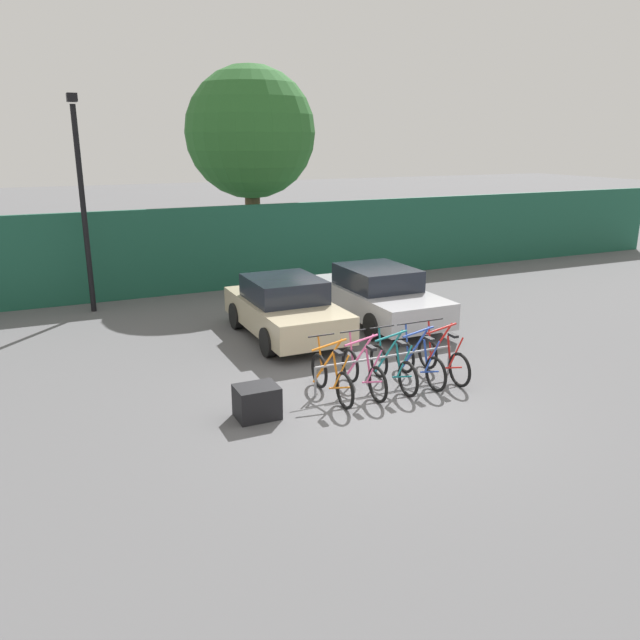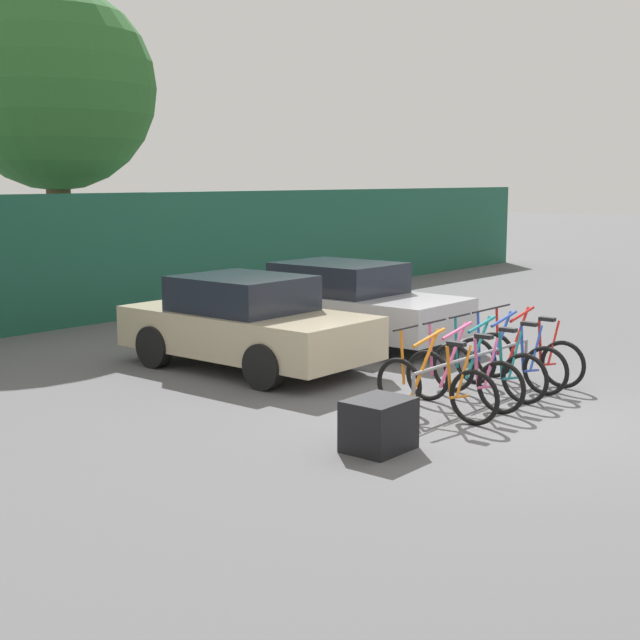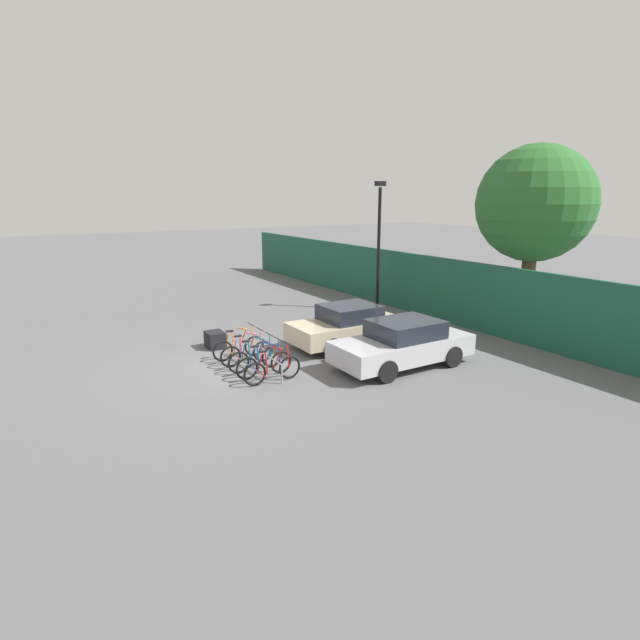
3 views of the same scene
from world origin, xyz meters
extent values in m
plane|color=#59595B|center=(0.00, 0.00, 0.00)|extent=(120.00, 120.00, 0.00)
cube|color=#19513D|center=(0.00, 9.50, 1.28)|extent=(36.00, 0.16, 2.55)
cylinder|color=gray|center=(0.59, 0.68, 0.55)|extent=(2.89, 0.04, 0.04)
cylinder|color=gray|center=(-0.86, 0.68, 0.28)|extent=(0.04, 0.04, 0.55)
cylinder|color=gray|center=(2.04, 0.68, 0.28)|extent=(0.04, 0.04, 0.55)
torus|color=black|center=(-0.61, 0.00, 0.33)|extent=(0.06, 0.66, 0.66)
torus|color=black|center=(-0.61, 1.05, 0.33)|extent=(0.06, 0.66, 0.66)
cylinder|color=orange|center=(-0.61, 0.68, 0.65)|extent=(0.60, 0.04, 0.76)
cylinder|color=orange|center=(-0.61, 0.63, 0.96)|extent=(0.68, 0.04, 0.16)
cylinder|color=orange|center=(-0.61, 0.35, 0.59)|extent=(0.14, 0.04, 0.63)
cylinder|color=orange|center=(-0.61, 0.15, 0.61)|extent=(0.32, 0.03, 0.58)
cylinder|color=orange|center=(-0.61, 0.20, 0.31)|extent=(0.40, 0.03, 0.08)
cylinder|color=orange|center=(-0.61, 1.01, 0.68)|extent=(0.12, 0.04, 0.69)
cylinder|color=black|center=(-0.61, 0.97, 1.04)|extent=(0.52, 0.03, 0.03)
cube|color=black|center=(-0.61, 0.25, 0.93)|extent=(0.10, 0.22, 0.05)
torus|color=black|center=(0.04, 0.00, 0.33)|extent=(0.06, 0.66, 0.66)
torus|color=black|center=(0.04, 1.05, 0.33)|extent=(0.06, 0.66, 0.66)
cylinder|color=#E55993|center=(0.04, 0.68, 0.65)|extent=(0.60, 0.04, 0.76)
cylinder|color=#E55993|center=(0.04, 0.63, 0.96)|extent=(0.68, 0.04, 0.16)
cylinder|color=#E55993|center=(0.04, 0.35, 0.59)|extent=(0.14, 0.04, 0.63)
cylinder|color=#E55993|center=(0.04, 0.15, 0.61)|extent=(0.32, 0.03, 0.58)
cylinder|color=#E55993|center=(0.04, 0.20, 0.31)|extent=(0.40, 0.03, 0.08)
cylinder|color=#E55993|center=(0.04, 1.01, 0.68)|extent=(0.12, 0.04, 0.69)
cylinder|color=black|center=(0.04, 0.97, 1.04)|extent=(0.52, 0.03, 0.03)
cube|color=black|center=(0.04, 0.25, 0.93)|extent=(0.10, 0.22, 0.05)
torus|color=black|center=(0.66, 0.00, 0.33)|extent=(0.06, 0.66, 0.66)
torus|color=black|center=(0.66, 1.05, 0.33)|extent=(0.06, 0.66, 0.66)
cylinder|color=#197A7F|center=(0.66, 0.68, 0.65)|extent=(0.60, 0.04, 0.76)
cylinder|color=#197A7F|center=(0.66, 0.63, 0.96)|extent=(0.68, 0.04, 0.16)
cylinder|color=#197A7F|center=(0.66, 0.35, 0.59)|extent=(0.14, 0.04, 0.63)
cylinder|color=#197A7F|center=(0.66, 0.15, 0.61)|extent=(0.32, 0.03, 0.58)
cylinder|color=#197A7F|center=(0.66, 0.20, 0.31)|extent=(0.40, 0.03, 0.08)
cylinder|color=#197A7F|center=(0.66, 1.01, 0.68)|extent=(0.12, 0.04, 0.69)
cylinder|color=black|center=(0.66, 0.97, 1.04)|extent=(0.52, 0.03, 0.03)
cube|color=black|center=(0.66, 0.25, 0.93)|extent=(0.10, 0.22, 0.05)
torus|color=black|center=(1.26, 0.00, 0.33)|extent=(0.06, 0.66, 0.66)
torus|color=black|center=(1.26, 1.05, 0.33)|extent=(0.06, 0.66, 0.66)
cylinder|color=#284CB7|center=(1.26, 0.68, 0.65)|extent=(0.60, 0.04, 0.76)
cylinder|color=#284CB7|center=(1.26, 0.63, 0.96)|extent=(0.68, 0.04, 0.16)
cylinder|color=#284CB7|center=(1.26, 0.35, 0.59)|extent=(0.14, 0.04, 0.63)
cylinder|color=#284CB7|center=(1.26, 0.15, 0.61)|extent=(0.32, 0.03, 0.58)
cylinder|color=#284CB7|center=(1.26, 0.20, 0.31)|extent=(0.40, 0.03, 0.08)
cylinder|color=#284CB7|center=(1.26, 1.01, 0.68)|extent=(0.12, 0.04, 0.69)
cylinder|color=black|center=(1.26, 0.97, 1.04)|extent=(0.52, 0.03, 0.03)
cube|color=black|center=(1.26, 0.25, 0.93)|extent=(0.10, 0.22, 0.05)
torus|color=black|center=(1.79, 0.00, 0.33)|extent=(0.06, 0.66, 0.66)
torus|color=black|center=(1.79, 1.05, 0.33)|extent=(0.06, 0.66, 0.66)
cylinder|color=red|center=(1.79, 0.68, 0.65)|extent=(0.60, 0.04, 0.76)
cylinder|color=red|center=(1.79, 0.63, 0.96)|extent=(0.68, 0.04, 0.16)
cylinder|color=red|center=(1.79, 0.35, 0.59)|extent=(0.14, 0.04, 0.63)
cylinder|color=red|center=(1.79, 0.15, 0.61)|extent=(0.32, 0.03, 0.58)
cylinder|color=red|center=(1.79, 0.20, 0.31)|extent=(0.40, 0.03, 0.08)
cylinder|color=red|center=(1.79, 1.01, 0.68)|extent=(0.12, 0.04, 0.69)
cylinder|color=black|center=(1.79, 0.97, 1.04)|extent=(0.52, 0.03, 0.03)
cube|color=black|center=(1.79, 0.25, 0.93)|extent=(0.10, 0.22, 0.05)
cube|color=#C1B28E|center=(-0.03, 4.21, 0.57)|extent=(1.80, 3.91, 0.62)
cube|color=#1E232D|center=(-0.03, 4.31, 1.14)|extent=(1.58, 1.80, 0.52)
cylinder|color=black|center=(-0.88, 5.34, 0.32)|extent=(0.20, 0.64, 0.64)
cylinder|color=black|center=(0.83, 5.34, 0.32)|extent=(0.20, 0.64, 0.64)
cylinder|color=black|center=(-0.88, 3.08, 0.32)|extent=(0.20, 0.64, 0.64)
cylinder|color=black|center=(0.83, 3.08, 0.32)|extent=(0.20, 0.64, 0.64)
cube|color=#B7B7BC|center=(2.57, 4.41, 0.57)|extent=(1.80, 4.28, 0.62)
cube|color=#1E232D|center=(2.57, 4.52, 1.14)|extent=(1.58, 1.97, 0.52)
cylinder|color=black|center=(1.72, 5.66, 0.32)|extent=(0.20, 0.64, 0.64)
cylinder|color=black|center=(3.43, 5.66, 0.32)|extent=(0.20, 0.64, 0.64)
cylinder|color=black|center=(1.72, 3.17, 0.32)|extent=(0.20, 0.64, 0.64)
cylinder|color=black|center=(3.43, 3.17, 0.32)|extent=(0.20, 0.64, 0.64)
cylinder|color=black|center=(-3.91, 8.50, 2.65)|extent=(0.14, 0.14, 5.31)
cube|color=black|center=(-3.91, 8.50, 5.46)|extent=(0.24, 0.44, 0.20)
cube|color=black|center=(-2.09, 0.29, 0.28)|extent=(0.70, 0.56, 0.55)
cylinder|color=brown|center=(1.62, 11.30, 1.55)|extent=(0.51, 0.51, 3.10)
sphere|color=#286028|center=(1.62, 11.30, 4.68)|extent=(4.22, 4.22, 4.22)
camera|label=1|loc=(-5.11, -8.82, 4.44)|focal=35.00mm
camera|label=2|loc=(-9.48, -5.00, 2.83)|focal=50.00mm
camera|label=3|loc=(13.42, -5.04, 4.97)|focal=28.00mm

